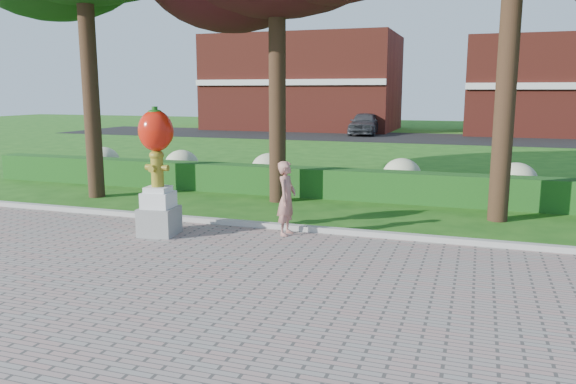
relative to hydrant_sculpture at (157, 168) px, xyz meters
name	(u,v)px	position (x,y,z in m)	size (l,w,h in m)	color
ground	(268,280)	(3.01, -1.77, -1.40)	(100.00, 100.00, 0.00)	#1E5415
curb	(320,230)	(3.01, 1.23, -1.32)	(40.00, 0.18, 0.15)	#ADADA5
lawn_hedge	(359,185)	(3.01, 5.23, -1.00)	(24.00, 0.70, 0.80)	#154B17
hydrangea_row	(386,175)	(3.58, 6.23, -0.85)	(20.10, 1.10, 0.99)	#B5B58A
street	(428,138)	(3.01, 26.23, -1.39)	(50.00, 8.00, 0.02)	black
building_left	(303,83)	(-6.99, 32.23, 2.10)	(14.00, 8.00, 7.00)	maroon
building_right	(561,86)	(11.01, 32.23, 1.80)	(12.00, 8.00, 6.40)	maroon
hydrant_sculpture	(157,168)	(0.00, 0.00, 0.00)	(0.77, 0.77, 2.57)	gray
woman	(287,198)	(2.43, 0.83, -0.61)	(0.55, 0.36, 1.50)	#AF7164
parked_car	(365,123)	(-1.26, 27.71, -0.62)	(1.80, 4.46, 1.52)	#3E4145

